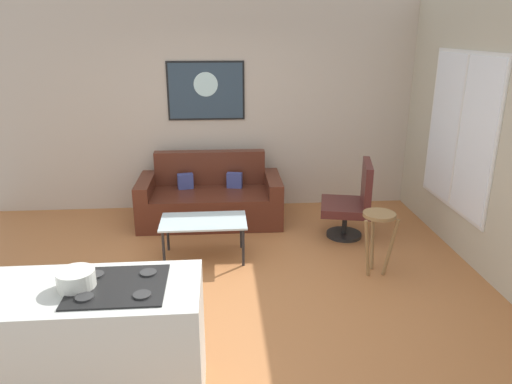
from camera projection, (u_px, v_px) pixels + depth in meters
ground at (230, 292)px, 4.69m from camera, size 6.40×6.40×0.04m
back_wall at (223, 108)px, 6.52m from camera, size 6.40×0.05×2.80m
right_wall at (494, 138)px, 4.71m from camera, size 0.05×6.40×2.80m
couch at (210, 200)px, 6.31m from camera, size 1.84×0.87×0.87m
coffee_table at (204, 224)px, 5.22m from camera, size 0.93×0.53×0.45m
armchair at (353, 202)px, 5.76m from camera, size 0.71×0.72×0.94m
bar_stool at (378, 227)px, 4.84m from camera, size 0.37×0.37×0.67m
kitchen_counter at (79, 348)px, 3.13m from camera, size 1.61×0.68×0.90m
mixing_bowl at (76, 280)px, 2.98m from camera, size 0.24×0.24×0.12m
wall_painting at (206, 91)px, 6.39m from camera, size 1.03×0.03×0.78m
window at (459, 133)px, 5.30m from camera, size 0.03×1.49×1.75m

